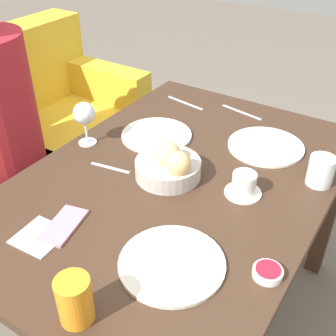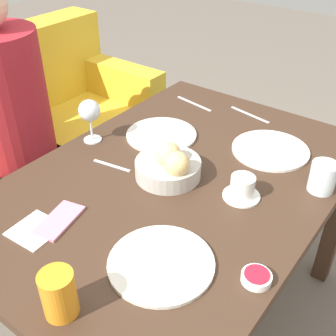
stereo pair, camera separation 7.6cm
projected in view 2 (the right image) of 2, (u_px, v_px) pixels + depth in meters
name	position (u px, v px, depth m)	size (l,w,h in m)	color
ground_plane	(175.00, 319.00, 1.72)	(10.00, 10.00, 0.00)	#6B6056
dining_table	(177.00, 202.00, 1.37)	(1.27, 0.88, 0.71)	#3D281C
couch	(18.00, 153.00, 2.20)	(1.52, 0.70, 0.85)	gold
seated_person	(13.00, 137.00, 1.95)	(0.38, 0.49, 1.19)	#23232D
bread_basket	(169.00, 165.00, 1.29)	(0.21, 0.21, 0.12)	#B2ADA3
plate_near_left	(161.00, 263.00, 1.02)	(0.26, 0.26, 0.01)	silver
plate_near_right	(270.00, 150.00, 1.44)	(0.26, 0.26, 0.01)	silver
plate_far_center	(161.00, 135.00, 1.53)	(0.25, 0.25, 0.01)	silver
juice_glass	(59.00, 294.00, 0.88)	(0.08, 0.08, 0.11)	orange
water_tumbler	(323.00, 177.00, 1.24)	(0.08, 0.08, 0.09)	silver
wine_glass	(89.00, 112.00, 1.44)	(0.08, 0.08, 0.16)	silver
coffee_cup	(242.00, 188.00, 1.22)	(0.11, 0.11, 0.07)	white
jam_bowl_berry	(256.00, 277.00, 0.97)	(0.07, 0.07, 0.02)	white
fork_silver	(194.00, 104.00, 1.75)	(0.04, 0.19, 0.00)	#B7B7BC
knife_silver	(250.00, 115.00, 1.67)	(0.05, 0.18, 0.00)	#B7B7BC
spoon_coffee	(112.00, 166.00, 1.37)	(0.03, 0.14, 0.00)	#B7B7BC
napkin	(35.00, 230.00, 1.12)	(0.12, 0.12, 0.00)	white
cell_phone	(59.00, 220.00, 1.15)	(0.16, 0.11, 0.01)	pink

